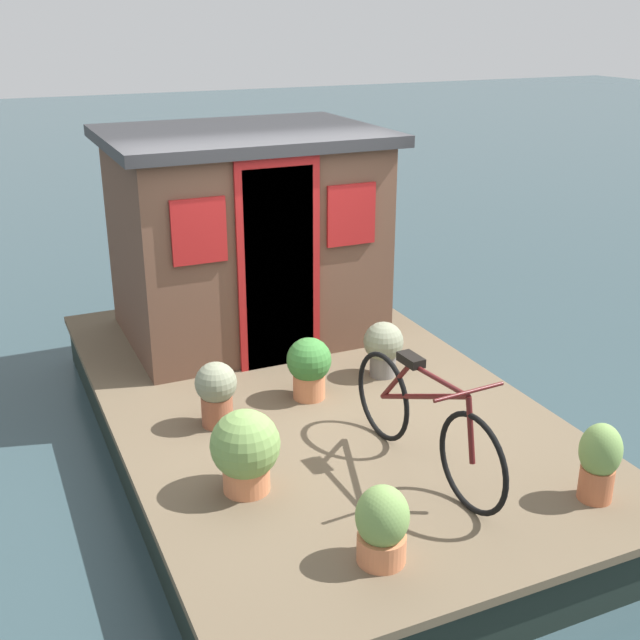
# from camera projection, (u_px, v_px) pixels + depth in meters

# --- Properties ---
(ground_plane) EXTENTS (60.00, 60.00, 0.00)m
(ground_plane) POSITION_uv_depth(u_px,v_px,m) (310.00, 443.00, 6.53)
(ground_plane) COLOR #2D4247
(houseboat_deck) EXTENTS (5.14, 3.11, 0.45)m
(houseboat_deck) POSITION_uv_depth(u_px,v_px,m) (310.00, 419.00, 6.45)
(houseboat_deck) COLOR brown
(houseboat_deck) RESTS_ON ground_plane
(houseboat_cabin) EXTENTS (1.85, 2.40, 1.88)m
(houseboat_cabin) POSITION_uv_depth(u_px,v_px,m) (245.00, 234.00, 7.27)
(houseboat_cabin) COLOR brown
(houseboat_cabin) RESTS_ON houseboat_deck
(bicycle) EXTENTS (1.65, 0.50, 0.77)m
(bicycle) POSITION_uv_depth(u_px,v_px,m) (424.00, 422.00, 5.18)
(bicycle) COLOR black
(bicycle) RESTS_ON houseboat_deck
(potted_plant_fern) EXTENTS (0.44, 0.44, 0.55)m
(potted_plant_fern) POSITION_uv_depth(u_px,v_px,m) (245.00, 449.00, 4.99)
(potted_plant_fern) COLOR #C6754C
(potted_plant_fern) RESTS_ON houseboat_deck
(potted_plant_rosemary) EXTENTS (0.35, 0.35, 0.50)m
(potted_plant_rosemary) POSITION_uv_depth(u_px,v_px,m) (309.00, 366.00, 6.22)
(potted_plant_rosemary) COLOR #C6754C
(potted_plant_rosemary) RESTS_ON houseboat_deck
(potted_plant_mint) EXTENTS (0.33, 0.33, 0.47)m
(potted_plant_mint) POSITION_uv_depth(u_px,v_px,m) (383.00, 346.00, 6.60)
(potted_plant_mint) COLOR slate
(potted_plant_mint) RESTS_ON houseboat_deck
(potted_plant_basil) EXTENTS (0.31, 0.31, 0.49)m
(potted_plant_basil) POSITION_uv_depth(u_px,v_px,m) (216.00, 391.00, 5.80)
(potted_plant_basil) COLOR #935138
(potted_plant_basil) RESTS_ON houseboat_deck
(potted_plant_thyme) EXTENTS (0.30, 0.30, 0.47)m
(potted_plant_thyme) POSITION_uv_depth(u_px,v_px,m) (382.00, 525.00, 4.36)
(potted_plant_thyme) COLOR #C6754C
(potted_plant_thyme) RESTS_ON houseboat_deck
(potted_plant_succulent) EXTENTS (0.26, 0.26, 0.52)m
(potted_plant_succulent) POSITION_uv_depth(u_px,v_px,m) (599.00, 460.00, 4.91)
(potted_plant_succulent) COLOR #B2603D
(potted_plant_succulent) RESTS_ON houseboat_deck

